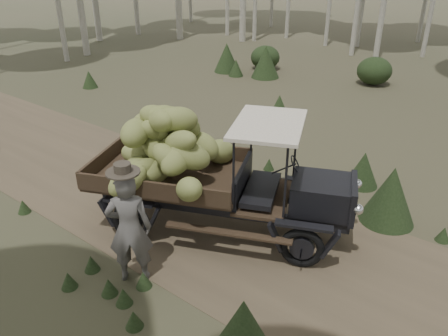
{
  "coord_description": "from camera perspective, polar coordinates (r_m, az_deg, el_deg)",
  "views": [
    {
      "loc": [
        6.83,
        -5.74,
        4.93
      ],
      "look_at": [
        2.36,
        -0.01,
        1.33
      ],
      "focal_mm": 35.0,
      "sensor_mm": 36.0,
      "label": 1
    }
  ],
  "objects": [
    {
      "name": "ground",
      "position": [
        10.19,
        -10.53,
        -3.05
      ],
      "size": [
        120.0,
        120.0,
        0.0
      ],
      "primitive_type": "plane",
      "color": "#473D2B",
      "rests_on": "ground"
    },
    {
      "name": "dirt_track",
      "position": [
        10.19,
        -10.54,
        -3.03
      ],
      "size": [
        70.0,
        4.0,
        0.01
      ],
      "primitive_type": "cube",
      "color": "brown",
      "rests_on": "ground"
    },
    {
      "name": "banana_truck",
      "position": [
        8.2,
        -4.57,
        1.17
      ],
      "size": [
        5.2,
        3.58,
        2.52
      ],
      "rotation": [
        0.0,
        0.0,
        0.41
      ],
      "color": "black",
      "rests_on": "ground"
    },
    {
      "name": "farmer",
      "position": [
        7.15,
        -12.27,
        -7.58
      ],
      "size": [
        0.85,
        0.83,
        2.14
      ],
      "rotation": [
        0.0,
        0.0,
        3.89
      ],
      "color": "#534F4C",
      "rests_on": "ground"
    },
    {
      "name": "undergrowth",
      "position": [
        8.61,
        10.11,
        -4.57
      ],
      "size": [
        19.78,
        25.28,
        1.4
      ],
      "color": "#233319",
      "rests_on": "ground"
    }
  ]
}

